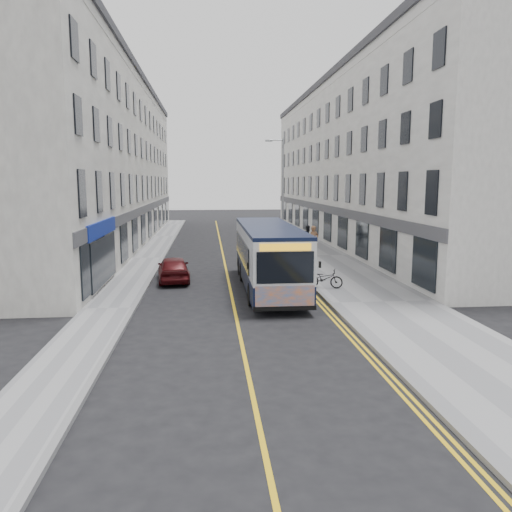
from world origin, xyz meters
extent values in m
plane|color=black|center=(0.00, 0.00, 0.00)|extent=(140.00, 140.00, 0.00)
cube|color=gray|center=(6.25, 12.00, 0.06)|extent=(4.50, 64.00, 0.12)
cube|color=gray|center=(-5.00, 12.00, 0.06)|extent=(2.00, 64.00, 0.12)
cube|color=slate|center=(4.00, 12.00, 0.07)|extent=(0.18, 64.00, 0.13)
cube|color=slate|center=(-4.00, 12.00, 0.07)|extent=(0.18, 64.00, 0.13)
cube|color=gold|center=(0.00, 12.00, 0.00)|extent=(0.12, 64.00, 0.01)
cube|color=gold|center=(3.55, 12.00, 0.00)|extent=(0.10, 64.00, 0.01)
cube|color=gold|center=(3.75, 12.00, 0.00)|extent=(0.10, 64.00, 0.01)
cube|color=white|center=(11.50, 21.00, 6.50)|extent=(6.00, 46.00, 13.00)
cube|color=white|center=(-9.00, 21.00, 6.50)|extent=(6.00, 46.00, 13.00)
cylinder|color=#95989D|center=(4.25, 14.00, 4.00)|extent=(0.14, 0.14, 8.00)
cylinder|color=#95989D|center=(3.75, 14.00, 7.90)|extent=(1.00, 0.08, 0.08)
cube|color=#95989D|center=(3.25, 14.00, 7.85)|extent=(0.50, 0.18, 0.12)
cube|color=black|center=(1.80, 2.19, 0.76)|extent=(2.36, 10.40, 0.85)
cube|color=silver|center=(1.80, 2.19, 2.03)|extent=(2.36, 10.40, 1.70)
cube|color=black|center=(1.80, 2.19, 2.96)|extent=(2.38, 10.40, 0.15)
cube|color=black|center=(0.59, 2.76, 1.84)|extent=(0.04, 8.13, 1.09)
cube|color=black|center=(3.00, 2.76, 1.84)|extent=(0.04, 8.13, 1.09)
cube|color=black|center=(1.80, -3.03, 1.94)|extent=(2.13, 0.04, 1.18)
cube|color=orange|center=(1.80, -3.03, 0.80)|extent=(2.22, 0.04, 0.90)
cube|color=#EEA41A|center=(1.80, -3.04, 2.70)|extent=(1.89, 0.04, 0.26)
cylinder|color=black|center=(0.73, -0.93, 0.47)|extent=(0.26, 0.95, 0.95)
cylinder|color=black|center=(2.87, -0.93, 0.47)|extent=(0.26, 0.95, 0.95)
cylinder|color=black|center=(0.73, 4.27, 0.47)|extent=(0.26, 0.95, 0.95)
cylinder|color=black|center=(2.87, 4.27, 0.47)|extent=(0.26, 0.95, 0.95)
cylinder|color=black|center=(0.73, 5.97, 0.47)|extent=(0.26, 0.95, 0.95)
cylinder|color=black|center=(2.87, 5.97, 0.47)|extent=(0.26, 0.95, 0.95)
imported|color=black|center=(4.40, 1.68, 0.57)|extent=(1.81, 1.13, 0.90)
imported|color=#8E5F40|center=(6.19, 12.48, 1.10)|extent=(0.84, 0.71, 1.96)
imported|color=black|center=(6.47, 15.73, 0.97)|extent=(1.04, 0.96, 1.71)
imported|color=silver|center=(3.20, 24.23, 0.75)|extent=(2.07, 4.72, 1.51)
imported|color=#450B0E|center=(-2.80, 4.53, 0.66)|extent=(1.92, 3.99, 1.31)
camera|label=1|loc=(-1.00, -20.88, 5.07)|focal=35.00mm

